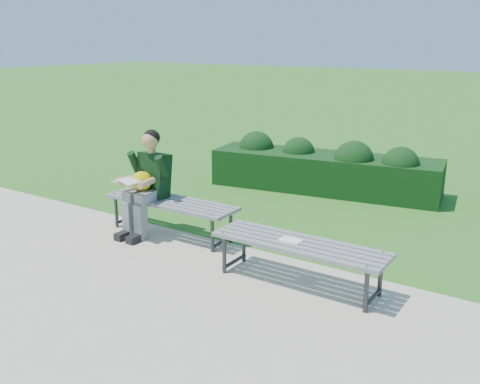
% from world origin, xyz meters
% --- Properties ---
extents(ground, '(80.00, 80.00, 0.00)m').
position_xyz_m(ground, '(0.00, 0.00, 0.00)').
color(ground, '#2A6D1F').
rests_on(ground, ground).
extents(walkway, '(30.00, 3.50, 0.02)m').
position_xyz_m(walkway, '(0.00, -1.75, 0.01)').
color(walkway, '#A8A18F').
rests_on(walkway, ground).
extents(hedge, '(3.79, 1.47, 0.89)m').
position_xyz_m(hedge, '(0.05, 2.87, 0.38)').
color(hedge, '#1A3F15').
rests_on(hedge, ground).
extents(bench_left, '(1.80, 0.50, 0.46)m').
position_xyz_m(bench_left, '(-0.66, -0.15, 0.42)').
color(bench_left, gray).
rests_on(bench_left, walkway).
extents(bench_right, '(1.80, 0.50, 0.46)m').
position_xyz_m(bench_right, '(1.35, -0.55, 0.42)').
color(bench_right, gray).
rests_on(bench_right, walkway).
extents(seated_boy, '(0.56, 0.76, 1.31)m').
position_xyz_m(seated_boy, '(-0.96, -0.25, 0.71)').
color(seated_boy, slate).
rests_on(seated_boy, walkway).
extents(paper_sheet, '(0.22, 0.17, 0.01)m').
position_xyz_m(paper_sheet, '(1.25, -0.55, 0.47)').
color(paper_sheet, white).
rests_on(paper_sheet, bench_right).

